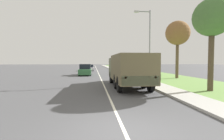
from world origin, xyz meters
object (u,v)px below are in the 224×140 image
car_nearest_ahead (85,70)px  car_second_ahead (90,68)px  lamp_post (148,39)px  military_truck (128,69)px

car_nearest_ahead → car_second_ahead: (0.43, 12.98, -0.11)m
lamp_post → car_second_ahead: bearing=105.2°
military_truck → car_nearest_ahead: military_truck is taller
military_truck → lamp_post: size_ratio=1.11×
car_nearest_ahead → lamp_post: 12.67m
lamp_post → military_truck: bearing=-130.5°
car_nearest_ahead → car_second_ahead: car_nearest_ahead is taller
car_nearest_ahead → car_second_ahead: 12.99m
car_nearest_ahead → lamp_post: bearing=-56.5°
military_truck → lamp_post: 4.91m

